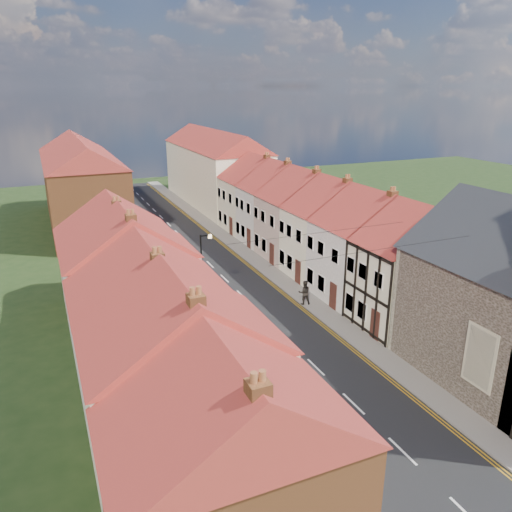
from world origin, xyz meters
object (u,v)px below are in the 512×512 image
at_px(car_near, 296,402).
at_px(car_far, 158,238).
at_px(lamppost, 203,269).
at_px(car_distant, 135,210).
at_px(car_mid, 184,271).
at_px(pedestrian_left, 357,484).
at_px(pedestrian_right, 304,292).

xyz_separation_m(car_near, car_far, (0.19, 31.99, -0.04)).
xyz_separation_m(lamppost, car_distant, (1.09, 32.94, -2.97)).
relative_size(car_mid, car_distant, 0.90).
xyz_separation_m(car_mid, pedestrian_left, (-0.50, -27.35, 0.29)).
bearing_deg(pedestrian_right, pedestrian_left, 84.86).
relative_size(car_far, pedestrian_left, 2.72).
height_order(car_mid, pedestrian_left, pedestrian_left).
height_order(lamppost, pedestrian_right, lamppost).
bearing_deg(pedestrian_left, car_mid, 83.91).
relative_size(lamppost, car_near, 1.56).
bearing_deg(car_far, car_mid, -103.30).
bearing_deg(pedestrian_left, car_distant, 83.89).
bearing_deg(lamppost, car_distant, 88.11).
bearing_deg(car_mid, lamppost, -89.21).
distance_m(car_mid, car_distant, 25.20).
bearing_deg(car_mid, car_near, -84.69).
distance_m(car_far, pedestrian_right, 21.36).
distance_m(pedestrian_left, pedestrian_right, 19.31).
distance_m(car_distant, pedestrian_right, 35.30).
bearing_deg(car_near, lamppost, 93.50).
distance_m(car_near, car_far, 31.99).
distance_m(lamppost, car_mid, 8.30).
distance_m(lamppost, car_near, 13.79).
relative_size(lamppost, car_distant, 1.46).
height_order(car_mid, pedestrian_right, pedestrian_right).
bearing_deg(car_near, pedestrian_left, -93.76).
relative_size(lamppost, pedestrian_left, 3.86).
bearing_deg(pedestrian_left, car_near, 80.29).
height_order(car_far, car_distant, car_far).
xyz_separation_m(car_distant, pedestrian_right, (6.42, -34.70, 0.51)).
bearing_deg(car_distant, car_near, -102.48).
bearing_deg(car_far, pedestrian_right, -83.98).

